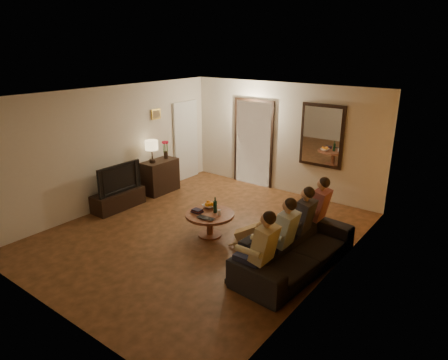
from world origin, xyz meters
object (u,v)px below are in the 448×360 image
Objects in this scene: table_lamp at (152,151)px; tv at (116,178)px; laptop at (204,219)px; dresser at (160,176)px; sofa at (296,249)px; coffee_table at (210,224)px; bowl at (210,206)px; tv_stand at (118,200)px; wine_bottle at (215,205)px; dog at (249,234)px; person_a at (260,255)px; person_d at (315,214)px; person_c at (299,226)px; person_b at (281,239)px.

table_lamp reaches higher than tv.
dresser is at bearing 146.82° from laptop.
sofa reaches higher than coffee_table.
tv is at bearing -170.10° from bowl.
tv_stand is 3.79× the size of wine_bottle.
dog is 1.70× the size of laptop.
sofa is 9.00× the size of bowl.
sofa is 1.81m from coffee_table.
tv is at bearing 169.11° from person_a.
person_a is 1.97m from wine_bottle.
coffee_table is 3.49× the size of bowl.
dresser is 0.74× the size of person_a.
bowl is at bearing -16.51° from table_lamp.
dresser is at bearing 153.35° from person_a.
bowl is at bearing 9.90° from tv_stand.
bowl is (-1.89, -0.61, -0.12)m from person_d.
bowl is at bearing -179.70° from person_c.
person_d is at bearing 17.90° from bowl.
table_lamp reaches higher than person_a.
bowl is at bearing -80.10° from tv.
tv_stand is 2.44m from coffee_table.
table_lamp is at bearing 159.96° from coffee_table.
wine_bottle is (-1.66, -0.13, 0.01)m from person_c.
table_lamp is 1.64× the size of laptop.
sofa is at bearing 83.66° from person_a.
sofa is at bearing 71.57° from person_b.
person_a is at bearing -90.00° from person_b.
dog is (3.30, 0.18, 0.08)m from tv_stand.
wine_bottle is (2.48, -1.01, 0.21)m from dresser.
person_c reaches higher than tv_stand.
wine_bottle is (0.23, -0.12, 0.12)m from bowl.
person_c is 3.65× the size of laptop.
table_lamp reaches higher than sofa.
dresser is 1.32m from tv.
laptop is at bearing -145.39° from person_d.
tv reaches higher than wine_bottle.
person_b is at bearing -92.72° from tv.
laptop is (2.53, -1.39, 0.07)m from dresser.
dresser is at bearing 176.16° from person_d.
wine_bottle is (2.48, -0.79, -0.46)m from table_lamp.
sofa is 1.94× the size of person_a.
tv is 4.26m from person_d.
dresser is 0.70m from table_lamp.
person_c and person_d have the same top height.
person_a reaches higher than dresser.
wine_bottle reaches higher than tv_stand.
tv reaches higher than bowl.
dog is at bearing -11.49° from bowl.
tv_stand is 1.08× the size of tv.
dog is at bearing -18.45° from dresser.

